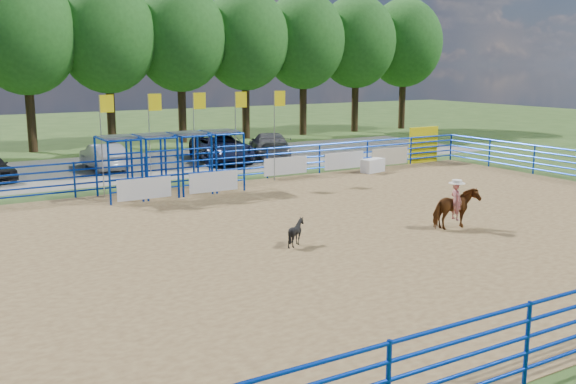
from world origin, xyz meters
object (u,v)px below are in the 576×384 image
object	(u,v)px
horse_and_rider	(456,205)
car_c	(221,147)
calf	(296,232)
announcer_table	(373,165)
car_b	(104,157)
car_d	(270,145)

from	to	relation	value
horse_and_rider	car_c	xyz separation A→B (m)	(-0.26, 17.84, 0.00)
calf	car_c	size ratio (longest dim) A/B	0.14
announcer_table	horse_and_rider	bearing A→B (deg)	-114.42
announcer_table	car_b	bearing A→B (deg)	145.75
horse_and_rider	car_c	world-z (taller)	horse_and_rider
announcer_table	car_c	xyz separation A→B (m)	(-5.03, 7.34, 0.45)
announcer_table	car_d	distance (m)	7.77
calf	car_d	size ratio (longest dim) A/B	0.16
calf	car_c	xyz separation A→B (m)	(5.35, 16.88, 0.38)
calf	car_b	world-z (taller)	car_b
horse_and_rider	calf	bearing A→B (deg)	170.34
horse_and_rider	car_d	world-z (taller)	horse_and_rider
calf	car_b	size ratio (longest dim) A/B	0.20
horse_and_rider	calf	xyz separation A→B (m)	(-5.61, 0.96, -0.38)
horse_and_rider	car_b	bearing A→B (deg)	110.21
calf	car_d	xyz separation A→B (m)	(8.56, 17.09, 0.31)
horse_and_rider	car_b	distance (m)	19.55
horse_and_rider	car_d	bearing A→B (deg)	80.70
car_d	horse_and_rider	bearing A→B (deg)	101.78
announcer_table	horse_and_rider	distance (m)	11.54
car_b	car_d	world-z (taller)	car_d
calf	horse_and_rider	bearing A→B (deg)	-90.15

